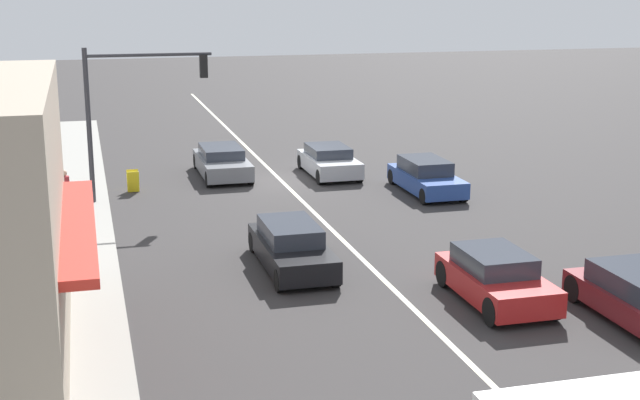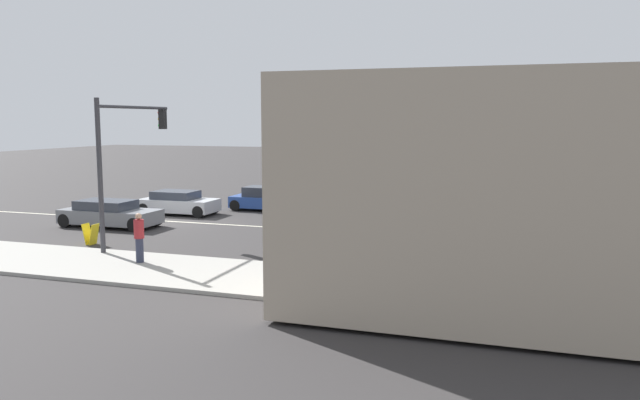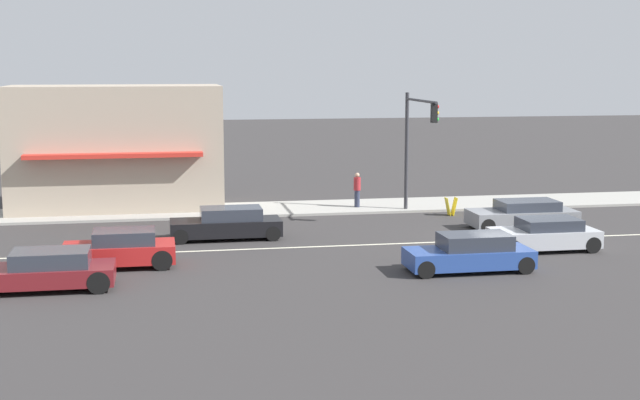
{
  "view_description": "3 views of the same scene",
  "coord_description": "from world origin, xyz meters",
  "px_view_note": "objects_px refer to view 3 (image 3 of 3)",
  "views": [
    {
      "loc": [
        7.72,
        34.98,
        8.02
      ],
      "look_at": [
        1.27,
        10.91,
        1.87
      ],
      "focal_mm": 50.0,
      "sensor_mm": 36.0,
      "label": 1
    },
    {
      "loc": [
        26.27,
        16.74,
        4.93
      ],
      "look_at": [
        -0.43,
        7.87,
        1.31
      ],
      "focal_mm": 35.0,
      "sensor_mm": 36.0,
      "label": 2
    },
    {
      "loc": [
        -33.53,
        13.94,
        7.08
      ],
      "look_at": [
        -1.67,
        8.08,
        2.1
      ],
      "focal_mm": 50.0,
      "sensor_mm": 36.0,
      "label": 3
    }
  ],
  "objects_px": {
    "pedestrian": "(357,189)",
    "coupe_blue": "(470,253)",
    "sedan_maroon": "(46,270)",
    "traffic_signal_main": "(415,133)",
    "suv_grey": "(523,215)",
    "sedan_silver": "(545,235)",
    "suv_black": "(227,224)",
    "hatchback_red": "(120,249)",
    "warning_aframe_sign": "(451,206)"
  },
  "relations": [
    {
      "from": "pedestrian",
      "to": "coupe_blue",
      "type": "height_order",
      "value": "pedestrian"
    },
    {
      "from": "sedan_maroon",
      "to": "coupe_blue",
      "type": "xyz_separation_m",
      "value": [
        0.0,
        -14.05,
        0.0
      ]
    },
    {
      "from": "traffic_signal_main",
      "to": "suv_grey",
      "type": "relative_size",
      "value": 1.22
    },
    {
      "from": "sedan_silver",
      "to": "suv_black",
      "type": "relative_size",
      "value": 0.9
    },
    {
      "from": "sedan_maroon",
      "to": "coupe_blue",
      "type": "distance_m",
      "value": 14.05
    },
    {
      "from": "sedan_maroon",
      "to": "suv_black",
      "type": "xyz_separation_m",
      "value": [
        7.2,
        -6.27,
        0.0
      ]
    },
    {
      "from": "hatchback_red",
      "to": "sedan_silver",
      "type": "height_order",
      "value": "hatchback_red"
    },
    {
      "from": "warning_aframe_sign",
      "to": "coupe_blue",
      "type": "distance_m",
      "value": 11.42
    },
    {
      "from": "warning_aframe_sign",
      "to": "sedan_maroon",
      "type": "xyz_separation_m",
      "value": [
        -11.01,
        17.09,
        0.19
      ]
    },
    {
      "from": "pedestrian",
      "to": "hatchback_red",
      "type": "xyz_separation_m",
      "value": [
        -10.68,
        10.93,
        -0.37
      ]
    },
    {
      "from": "hatchback_red",
      "to": "sedan_silver",
      "type": "xyz_separation_m",
      "value": [
        -0.0,
        -15.87,
        -0.04
      ]
    },
    {
      "from": "traffic_signal_main",
      "to": "sedan_silver",
      "type": "bearing_deg",
      "value": -161.84
    },
    {
      "from": "pedestrian",
      "to": "sedan_maroon",
      "type": "bearing_deg",
      "value": 135.77
    },
    {
      "from": "warning_aframe_sign",
      "to": "suv_black",
      "type": "xyz_separation_m",
      "value": [
        -3.81,
        10.82,
        0.19
      ]
    },
    {
      "from": "hatchback_red",
      "to": "suv_grey",
      "type": "distance_m",
      "value": 17.43
    },
    {
      "from": "sedan_maroon",
      "to": "warning_aframe_sign",
      "type": "bearing_deg",
      "value": -57.21
    },
    {
      "from": "traffic_signal_main",
      "to": "coupe_blue",
      "type": "height_order",
      "value": "traffic_signal_main"
    },
    {
      "from": "hatchback_red",
      "to": "suv_black",
      "type": "xyz_separation_m",
      "value": [
        4.4,
        -4.08,
        -0.02
      ]
    },
    {
      "from": "traffic_signal_main",
      "to": "suv_black",
      "type": "xyz_separation_m",
      "value": [
        -3.92,
        9.06,
        -3.28
      ]
    },
    {
      "from": "suv_black",
      "to": "sedan_maroon",
      "type": "bearing_deg",
      "value": 138.94
    },
    {
      "from": "hatchback_red",
      "to": "coupe_blue",
      "type": "xyz_separation_m",
      "value": [
        -2.8,
        -11.86,
        -0.03
      ]
    },
    {
      "from": "pedestrian",
      "to": "warning_aframe_sign",
      "type": "bearing_deg",
      "value": -121.96
    },
    {
      "from": "traffic_signal_main",
      "to": "pedestrian",
      "type": "height_order",
      "value": "traffic_signal_main"
    },
    {
      "from": "suv_grey",
      "to": "sedan_maroon",
      "type": "height_order",
      "value": "sedan_maroon"
    },
    {
      "from": "hatchback_red",
      "to": "coupe_blue",
      "type": "height_order",
      "value": "hatchback_red"
    },
    {
      "from": "sedan_maroon",
      "to": "suv_black",
      "type": "relative_size",
      "value": 0.97
    },
    {
      "from": "warning_aframe_sign",
      "to": "sedan_silver",
      "type": "height_order",
      "value": "sedan_silver"
    },
    {
      "from": "suv_grey",
      "to": "pedestrian",
      "type": "bearing_deg",
      "value": 43.38
    },
    {
      "from": "suv_grey",
      "to": "coupe_blue",
      "type": "bearing_deg",
      "value": 145.18
    },
    {
      "from": "pedestrian",
      "to": "coupe_blue",
      "type": "bearing_deg",
      "value": -176.06
    },
    {
      "from": "suv_grey",
      "to": "sedan_maroon",
      "type": "bearing_deg",
      "value": 110.69
    },
    {
      "from": "traffic_signal_main",
      "to": "pedestrian",
      "type": "xyz_separation_m",
      "value": [
        2.36,
        2.21,
        -2.89
      ]
    },
    {
      "from": "pedestrian",
      "to": "sedan_silver",
      "type": "relative_size",
      "value": 0.42
    },
    {
      "from": "pedestrian",
      "to": "suv_grey",
      "type": "bearing_deg",
      "value": -136.62
    },
    {
      "from": "hatchback_red",
      "to": "traffic_signal_main",
      "type": "bearing_deg",
      "value": -57.65
    },
    {
      "from": "suv_grey",
      "to": "sedan_maroon",
      "type": "relative_size",
      "value": 1.06
    },
    {
      "from": "traffic_signal_main",
      "to": "sedan_maroon",
      "type": "relative_size",
      "value": 1.29
    },
    {
      "from": "sedan_silver",
      "to": "sedan_maroon",
      "type": "xyz_separation_m",
      "value": [
        -2.8,
        18.07,
        0.02
      ]
    },
    {
      "from": "coupe_blue",
      "to": "sedan_maroon",
      "type": "bearing_deg",
      "value": 90.0
    },
    {
      "from": "sedan_maroon",
      "to": "suv_black",
      "type": "distance_m",
      "value": 9.55
    },
    {
      "from": "suv_black",
      "to": "suv_grey",
      "type": "bearing_deg",
      "value": -90.0
    },
    {
      "from": "hatchback_red",
      "to": "suv_grey",
      "type": "bearing_deg",
      "value": -75.38
    },
    {
      "from": "suv_black",
      "to": "coupe_blue",
      "type": "bearing_deg",
      "value": -132.78
    },
    {
      "from": "hatchback_red",
      "to": "suv_black",
      "type": "relative_size",
      "value": 0.87
    },
    {
      "from": "warning_aframe_sign",
      "to": "sedan_maroon",
      "type": "height_order",
      "value": "sedan_maroon"
    },
    {
      "from": "hatchback_red",
      "to": "sedan_silver",
      "type": "distance_m",
      "value": 15.87
    },
    {
      "from": "hatchback_red",
      "to": "sedan_maroon",
      "type": "xyz_separation_m",
      "value": [
        -2.8,
        2.19,
        -0.03
      ]
    },
    {
      "from": "sedan_silver",
      "to": "hatchback_red",
      "type": "bearing_deg",
      "value": 90.0
    },
    {
      "from": "pedestrian",
      "to": "traffic_signal_main",
      "type": "bearing_deg",
      "value": -136.84
    },
    {
      "from": "hatchback_red",
      "to": "coupe_blue",
      "type": "distance_m",
      "value": 12.19
    }
  ]
}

